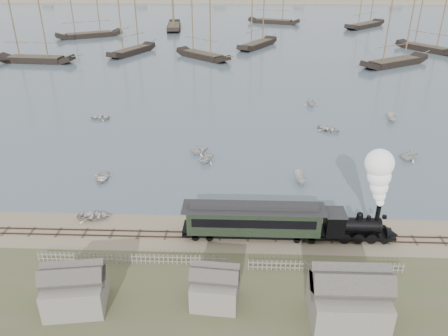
{
  "coord_description": "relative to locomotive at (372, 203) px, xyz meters",
  "views": [
    {
      "loc": [
        3.89,
        -41.43,
        27.83
      ],
      "look_at": [
        2.04,
        7.77,
        3.5
      ],
      "focal_mm": 35.0,
      "sensor_mm": 36.0,
      "label": 1
    }
  ],
  "objects": [
    {
      "name": "picket_fence_west",
      "position": [
        -24.27,
        -5.0,
        -4.62
      ],
      "size": [
        19.0,
        0.1,
        1.2
      ],
      "primitive_type": null,
      "color": "gray",
      "rests_on": "ground"
    },
    {
      "name": "rail_track",
      "position": [
        -17.77,
        0.0,
        -4.58
      ],
      "size": [
        120.0,
        1.8,
        0.16
      ],
      "color": "#3E2921",
      "rests_on": "ground"
    },
    {
      "name": "harbor_water",
      "position": [
        -17.77,
        172.0,
        -4.59
      ],
      "size": [
        600.0,
        336.0,
        0.06
      ],
      "primitive_type": "cube",
      "color": "#4A5A6A",
      "rests_on": "ground"
    },
    {
      "name": "schooner_9",
      "position": [
        37.26,
        150.47,
        5.44
      ],
      "size": [
        20.79,
        21.38,
        20.0
      ],
      "primitive_type": null,
      "rotation": [
        0.0,
        0.0,
        0.81
      ],
      "color": "black",
      "rests_on": "harbor_water"
    },
    {
      "name": "far_spit",
      "position": [
        -17.77,
        252.0,
        -4.62
      ],
      "size": [
        500.0,
        20.0,
        1.8
      ],
      "primitive_type": "cube",
      "color": "tan",
      "rests_on": "ground"
    },
    {
      "name": "locomotive",
      "position": [
        0.0,
        0.0,
        0.0
      ],
      "size": [
        8.05,
        3.01,
        10.04
      ],
      "color": "black",
      "rests_on": "ground"
    },
    {
      "name": "passenger_coach",
      "position": [
        -12.22,
        -0.0,
        -2.31
      ],
      "size": [
        15.13,
        2.92,
        3.68
      ],
      "color": "black",
      "rests_on": "ground"
    },
    {
      "name": "schooner_7",
      "position": [
        -41.05,
        143.02,
        5.44
      ],
      "size": [
        8.06,
        24.37,
        20.0
      ],
      "primitive_type": null,
      "rotation": [
        0.0,
        0.0,
        1.68
      ],
      "color": "black",
      "rests_on": "harbor_water"
    },
    {
      "name": "shed_left",
      "position": [
        -27.77,
        -11.0,
        -4.62
      ],
      "size": [
        5.0,
        4.0,
        4.1
      ],
      "primitive_type": null,
      "color": "gray",
      "rests_on": "ground"
    },
    {
      "name": "schooner_3",
      "position": [
        -8.42,
        106.39,
        5.44
      ],
      "size": [
        14.33,
        20.14,
        20.0
      ],
      "primitive_type": null,
      "rotation": [
        0.0,
        0.0,
        1.05
      ],
      "color": "black",
      "rests_on": "harbor_water"
    },
    {
      "name": "rowboat_6",
      "position": [
        -39.93,
        36.38,
        -4.18
      ],
      "size": [
        2.86,
        3.86,
        0.77
      ],
      "primitive_type": "imported",
      "rotation": [
        0.0,
        0.0,
        4.66
      ],
      "color": "silver",
      "rests_on": "harbor_water"
    },
    {
      "name": "schooner_2",
      "position": [
        -24.92,
        88.77,
        5.44
      ],
      "size": [
        17.35,
        16.24,
        20.0
      ],
      "primitive_type": null,
      "rotation": [
        0.0,
        0.0,
        -0.73
      ],
      "color": "black",
      "rests_on": "harbor_water"
    },
    {
      "name": "ground",
      "position": [
        -17.77,
        2.0,
        -4.62
      ],
      "size": [
        600.0,
        600.0,
        0.0
      ],
      "primitive_type": "plane",
      "color": "tan",
      "rests_on": "ground"
    },
    {
      "name": "schooner_5",
      "position": [
        44.36,
        102.34,
        5.44
      ],
      "size": [
        15.46,
        19.0,
        20.0
      ],
      "primitive_type": null,
      "rotation": [
        0.0,
        0.0,
        -0.95
      ],
      "color": "black",
      "rests_on": "harbor_water"
    },
    {
      "name": "shed_mid",
      "position": [
        -15.77,
        -10.0,
        -4.62
      ],
      "size": [
        4.0,
        3.5,
        3.6
      ],
      "primitive_type": null,
      "color": "gray",
      "rests_on": "ground"
    },
    {
      "name": "beached_dinghy",
      "position": [
        -30.63,
        2.95,
        -4.23
      ],
      "size": [
        2.75,
        3.79,
        0.77
      ],
      "primitive_type": "imported",
      "rotation": [
        0.0,
        0.0,
        1.59
      ],
      "color": "silver",
      "rests_on": "ground"
    },
    {
      "name": "rowboat_4",
      "position": [
        11.47,
        20.48,
        -3.72
      ],
      "size": [
        3.83,
        4.04,
        1.68
      ],
      "primitive_type": "imported",
      "rotation": [
        0.0,
        0.0,
        5.14
      ],
      "color": "silver",
      "rests_on": "harbor_water"
    },
    {
      "name": "schooner_0",
      "position": [
        -71.49,
        82.0,
        5.44
      ],
      "size": [
        22.18,
        6.78,
        20.0
      ],
      "primitive_type": null,
      "rotation": [
        0.0,
        0.0,
        -0.08
      ],
      "color": "black",
      "rests_on": "harbor_water"
    },
    {
      "name": "schooner_1",
      "position": [
        -47.01,
        94.35,
        5.44
      ],
      "size": [
        12.27,
        19.37,
        20.0
      ],
      "primitive_type": null,
      "rotation": [
        0.0,
        0.0,
        1.13
      ],
      "color": "black",
      "rests_on": "harbor_water"
    },
    {
      "name": "rowboat_2",
      "position": [
        -5.66,
        12.9,
        -3.94
      ],
      "size": [
        3.35,
        1.72,
        1.23
      ],
      "primitive_type": "imported",
      "rotation": [
        0.0,
        0.0,
        3.31
      ],
      "color": "silver",
      "rests_on": "harbor_water"
    },
    {
      "name": "rowboat_7",
      "position": [
        0.45,
        45.92,
        -3.67
      ],
      "size": [
        3.8,
        3.42,
        1.78
      ],
      "primitive_type": "imported",
      "rotation": [
        0.0,
        0.0,
        0.16
      ],
      "color": "silver",
      "rests_on": "harbor_water"
    },
    {
      "name": "rowboat_3",
      "position": [
        1.65,
        31.87,
        -4.14
      ],
      "size": [
        4.72,
        4.99,
        0.84
      ],
      "primitive_type": "imported",
      "rotation": [
        0.0,
        0.0,
        0.95
      ],
      "color": "silver",
      "rests_on": "harbor_water"
    },
    {
      "name": "picket_fence_east",
      "position": [
        -5.27,
        -5.5,
        -4.62
      ],
      "size": [
        15.0,
        0.1,
        1.2
      ],
      "primitive_type": null,
      "color": "gray",
      "rests_on": "ground"
    },
    {
      "name": "shed_right",
      "position": [
        -4.77,
        -12.0,
        -4.62
      ],
      "size": [
        6.0,
        5.0,
        5.1
      ],
      "primitive_type": null,
      "color": "gray",
      "rests_on": "ground"
    },
    {
      "name": "schooner_6",
      "position": [
        -69.18,
        122.88,
        5.44
      ],
      "size": [
        23.11,
        16.37,
        20.0
      ],
      "primitive_type": null,
      "rotation": [
        0.0,
        0.0,
        0.52
      ],
      "color": "black",
      "rests_on": "harbor_water"
    },
    {
      "name": "rowboat_5",
      "position": [
        13.98,
        37.39,
        -3.89
      ],
      "size": [
        3.6,
        1.75,
        1.34
      ],
      "primitive_type": "imported",
      "rotation": [
        0.0,
        0.0,
        3.01
      ],
      "color": "silver",
      "rests_on": "harbor_water"
    },
    {
      "name": "rowboat_0",
      "position": [
        -32.45,
        12.4,
        -4.21
      ],
      "size": [
        3.69,
        2.83,
        0.71
      ],
      "primitive_type": "imported",
      "rotation": [
        0.0,
        0.0,
        0.12
      ],
      "color": "silver",
      "rests_on": "harbor_water"
    },
    {
      "name": "schooner_4",
      "position": [
        28.27,
        82.11,
        5.44
      ],
      "size": [
        21.67,
        16.54,
        20.0
      ],
      "primitive_type": null,
      "rotation": [
        0.0,
        0.0,
        0.57
      ],
      "color": "black",
      "rests_on": "harbor_water"
    },
    {
      "name": "rowboat_8",
      "position": [
        -18.67,
        18.46,
        -3.74
      ],
      "size": [
        4.1,
        3.99,
        1.65
      ],
      "primitive_type": "imported",
      "rotation": [
        0.0,
        0.0,
        5.69
      ],
      "color": "silver",
      "rests_on": "harbor_water"
    },
    {
      "name": "rowboat_1",
      "position": [
        -20.05,
        21.45,
        -3.78
      ],
      "size": [
        3.4,
        3.64,
        1.56
      ],
      "primitive_type": "imported",
      "rotation": [
        0.0,
        0.0,
        1.92
      ],
      "color": "silver",
      "rests_on": "harbor_water"
    }
  ]
}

